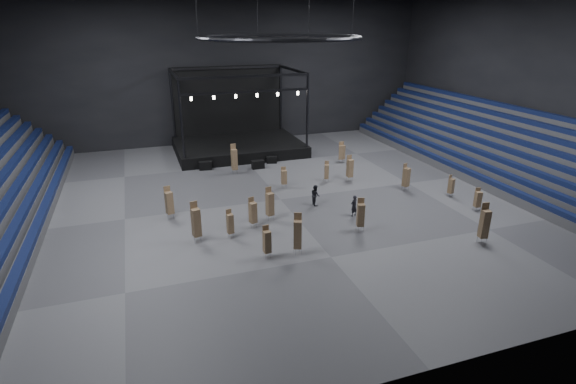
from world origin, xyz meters
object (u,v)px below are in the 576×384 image
object	(u,v)px
chair_stack_6	(298,234)
chair_stack_14	(234,159)
chair_stack_2	(267,241)
chair_stack_16	(485,223)
chair_stack_10	(169,202)
chair_stack_15	(230,223)
chair_stack_17	(341,152)
chair_stack_5	(270,203)
chair_stack_3	(253,212)
chair_stack_13	(350,168)
flight_case_right	(272,160)
chair_stack_0	(478,199)
stage	(237,138)
flight_case_left	(206,166)
chair_stack_1	(342,152)
flight_case_mid	(258,164)
chair_stack_7	(327,171)
crew_member	(315,195)
chair_stack_12	(196,222)
chair_stack_11	(284,177)
chair_stack_8	(361,214)
man_center	(354,206)
chair_stack_4	(451,186)
chair_stack_9	(406,177)

from	to	relation	value
chair_stack_6	chair_stack_14	bearing A→B (deg)	112.36
chair_stack_2	chair_stack_16	xyz separation A→B (m)	(14.40, -2.81, 0.33)
chair_stack_10	chair_stack_16	bearing A→B (deg)	-45.22
chair_stack_15	chair_stack_17	size ratio (longest dim) A/B	0.94
chair_stack_5	chair_stack_16	size ratio (longest dim) A/B	0.91
chair_stack_6	chair_stack_14	xyz separation A→B (m)	(-0.28, 17.34, 0.08)
chair_stack_3	chair_stack_2	bearing A→B (deg)	-110.85
chair_stack_10	chair_stack_15	size ratio (longest dim) A/B	1.24
chair_stack_13	chair_stack_17	world-z (taller)	chair_stack_13
flight_case_right	chair_stack_0	xyz separation A→B (m)	(11.66, -17.56, 0.67)
chair_stack_16	chair_stack_6	bearing A→B (deg)	178.99
chair_stack_2	chair_stack_13	bearing A→B (deg)	38.08
chair_stack_2	chair_stack_0	bearing A→B (deg)	-1.30
stage	chair_stack_3	size ratio (longest dim) A/B	6.03
flight_case_left	chair_stack_13	bearing A→B (deg)	-32.55
chair_stack_1	flight_case_mid	bearing A→B (deg)	172.10
chair_stack_7	chair_stack_10	distance (m)	15.09
chair_stack_3	chair_stack_14	world-z (taller)	chair_stack_14
chair_stack_17	crew_member	size ratio (longest dim) A/B	1.30
chair_stack_3	chair_stack_17	distance (m)	18.02
chair_stack_16	chair_stack_10	bearing A→B (deg)	161.91
chair_stack_12	chair_stack_3	bearing A→B (deg)	-0.71
chair_stack_11	chair_stack_12	world-z (taller)	chair_stack_12
chair_stack_13	chair_stack_14	bearing A→B (deg)	147.16
chair_stack_0	chair_stack_12	world-z (taller)	chair_stack_12
chair_stack_1	chair_stack_15	bearing A→B (deg)	-140.22
stage	flight_case_left	size ratio (longest dim) A/B	10.92
chair_stack_7	chair_stack_0	bearing A→B (deg)	-27.47
chair_stack_8	chair_stack_14	size ratio (longest dim) A/B	0.83
crew_member	chair_stack_17	bearing A→B (deg)	-33.07
chair_stack_0	chair_stack_3	bearing A→B (deg)	-179.36
flight_case_right	man_center	bearing A→B (deg)	-82.61
chair_stack_14	chair_stack_17	bearing A→B (deg)	-4.29
chair_stack_0	chair_stack_4	world-z (taller)	chair_stack_4
chair_stack_14	chair_stack_4	bearing A→B (deg)	-41.21
chair_stack_12	chair_stack_2	bearing A→B (deg)	-56.87
stage	chair_stack_3	distance (m)	21.09
chair_stack_5	chair_stack_14	size ratio (longest dim) A/B	0.88
chair_stack_0	chair_stack_7	distance (m)	13.30
chair_stack_6	chair_stack_14	size ratio (longest dim) A/B	0.94
chair_stack_14	chair_stack_15	xyz separation A→B (m)	(-3.34, -13.65, -0.43)
flight_case_left	chair_stack_8	xyz separation A→B (m)	(8.20, -17.83, 0.87)
stage	chair_stack_10	size ratio (longest dim) A/B	5.41
chair_stack_0	chair_stack_11	xyz separation A→B (m)	(-12.81, 9.97, 0.03)
chair_stack_0	chair_stack_2	distance (m)	17.96
chair_stack_1	man_center	size ratio (longest dim) A/B	1.34
chair_stack_9	chair_stack_11	bearing A→B (deg)	135.77
flight_case_mid	chair_stack_14	distance (m)	2.96
chair_stack_3	chair_stack_11	distance (m)	8.59
chair_stack_9	chair_stack_13	size ratio (longest dim) A/B	1.00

